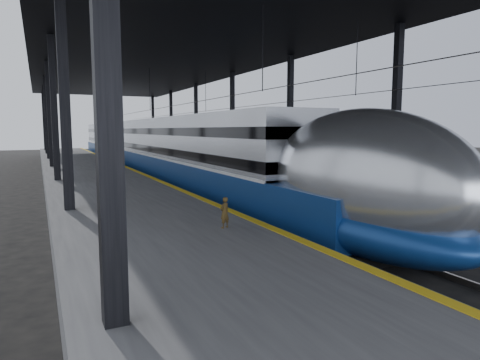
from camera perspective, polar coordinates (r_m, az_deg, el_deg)
ground at (r=13.63m, az=5.44°, el=-9.65°), size 160.00×160.00×0.00m
platform at (r=31.57m, az=-19.27°, el=0.28°), size 6.00×80.00×1.00m
yellow_strip at (r=31.93m, az=-14.31°, el=1.43°), size 0.30×80.00×0.01m
rails at (r=33.39m, az=-5.47°, el=0.24°), size 6.52×80.00×0.16m
canopy at (r=32.82m, az=-10.10°, el=15.88°), size 18.00×75.00×9.47m
tgv_train at (r=38.55m, az=-12.20°, el=4.09°), size 3.23×65.20×4.63m
second_train at (r=49.03m, az=-9.02°, el=4.27°), size 2.59×56.05×3.57m
child at (r=12.40m, az=-2.07°, el=-4.36°), size 0.39×0.33×0.91m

